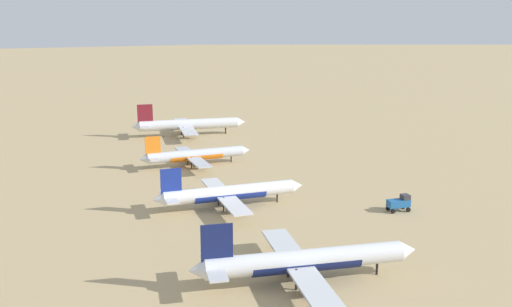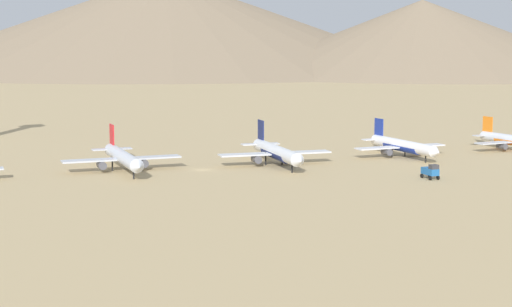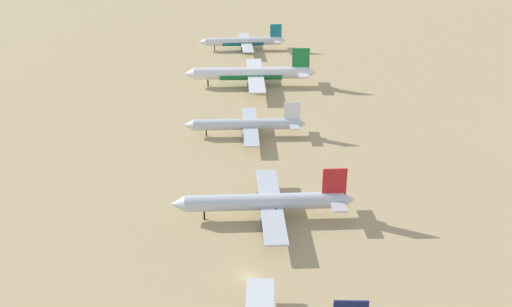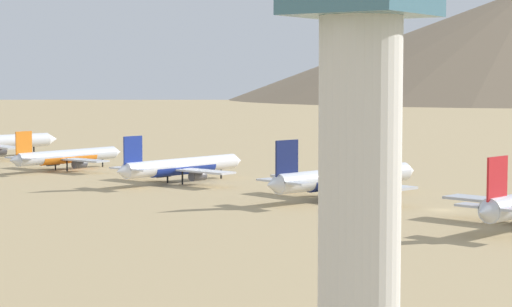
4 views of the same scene
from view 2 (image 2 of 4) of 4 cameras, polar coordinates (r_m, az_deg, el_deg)
ground_plane at (r=220.54m, az=-3.82°, el=-1.16°), size 1800.87×1800.87×0.00m
parked_jet_3 at (r=219.39m, az=-9.44°, el=-0.27°), size 39.79×32.52×11.50m
parked_jet_4 at (r=226.95m, az=1.45°, el=0.09°), size 40.00×32.83×11.64m
parked_jet_5 at (r=248.17m, az=10.34°, el=0.55°), size 37.09×30.24×10.70m
service_truck at (r=209.51m, az=12.29°, el=-1.22°), size 5.51×3.47×3.90m
desert_hill_1 at (r=1053.28m, az=-6.35°, el=9.18°), size 700.77×700.77×123.30m
desert_hill_2 at (r=932.27m, az=11.67°, el=8.06°), size 437.28×437.28×84.09m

